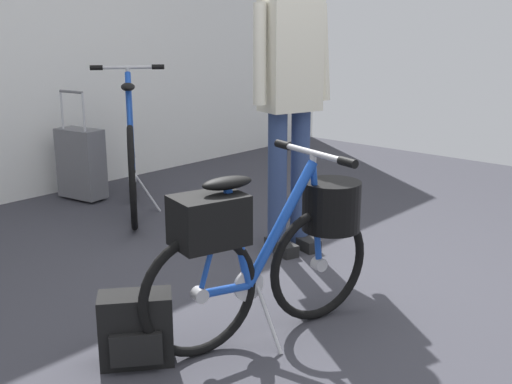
# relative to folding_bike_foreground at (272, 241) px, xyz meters

# --- Properties ---
(ground_plane) EXTENTS (7.32, 7.32, 0.00)m
(ground_plane) POSITION_rel_folding_bike_foreground_xyz_m (0.34, -0.06, -0.42)
(ground_plane) COLOR #38383F
(folding_bike_foreground) EXTENTS (1.10, 0.53, 0.80)m
(folding_bike_foreground) POSITION_rel_folding_bike_foreground_xyz_m (0.00, 0.00, 0.00)
(folding_bike_foreground) COLOR black
(folding_bike_foreground) RESTS_ON ground_plane
(display_bike_left) EXTENTS (0.92, 1.19, 1.01)m
(display_bike_left) POSITION_rel_folding_bike_foreground_xyz_m (0.73, 1.92, -0.04)
(display_bike_left) COLOR black
(display_bike_left) RESTS_ON ground_plane
(visitor_near_wall) EXTENTS (0.51, 0.34, 1.70)m
(visitor_near_wall) POSITION_rel_folding_bike_foreground_xyz_m (0.88, 0.62, 0.56)
(visitor_near_wall) COLOR navy
(visitor_near_wall) RESTS_ON ground_plane
(rolling_suitcase) EXTENTS (0.24, 0.38, 0.83)m
(rolling_suitcase) POSITION_rel_folding_bike_foreground_xyz_m (0.67, 2.47, -0.14)
(rolling_suitcase) COLOR slate
(rolling_suitcase) RESTS_ON ground_plane
(backpack_on_floor) EXTENTS (0.31, 0.29, 0.29)m
(backpack_on_floor) POSITION_rel_folding_bike_foreground_xyz_m (-0.55, 0.23, -0.28)
(backpack_on_floor) COLOR black
(backpack_on_floor) RESTS_ON ground_plane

